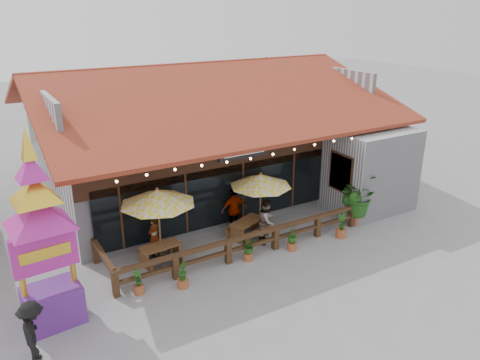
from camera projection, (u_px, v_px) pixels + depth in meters
ground at (278, 240)px, 18.10m from camera, size 100.00×100.00×0.00m
restaurant_building at (206, 144)px, 22.79m from camera, size 15.50×14.73×6.09m
patio_railing at (231, 243)px, 16.60m from camera, size 10.00×2.60×0.92m
umbrella_left at (158, 197)px, 15.84m from camera, size 2.62×2.62×2.79m
umbrella_right at (261, 181)px, 17.90m from camera, size 2.41×2.41×2.57m
picnic_table_left at (161, 251)px, 16.39m from camera, size 1.46×1.29×0.67m
picnic_table_right at (247, 226)px, 18.23m from camera, size 1.79×1.68×0.70m
thai_sign_tower at (39, 219)px, 12.29m from camera, size 2.48×2.48×6.17m
tropical_plant at (357, 196)px, 19.08m from camera, size 2.00×2.03×2.13m
diner_a at (154, 236)px, 16.76m from camera, size 0.66×0.60×1.52m
diner_b at (267, 221)px, 17.73m from camera, size 1.06×1.04×1.72m
diner_c at (234, 210)px, 18.56m from camera, size 1.13×0.62×1.83m
pedestrian at (33, 332)px, 11.65m from camera, size 0.74×1.17×1.74m
planter_a at (138, 284)px, 14.63m from camera, size 0.34×0.34×0.84m
planter_b at (182, 276)px, 14.95m from camera, size 0.40×0.42×0.88m
planter_c at (248, 248)px, 16.53m from camera, size 0.67×0.65×0.83m
planter_d at (292, 239)px, 17.25m from camera, size 0.45×0.45×0.89m
planter_e at (341, 227)px, 18.21m from camera, size 0.41×0.43×1.00m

